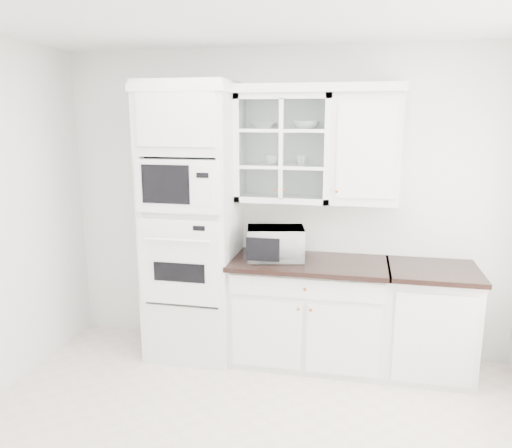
# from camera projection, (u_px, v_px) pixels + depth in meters

# --- Properties ---
(room_shell) EXTENTS (4.00, 3.50, 2.70)m
(room_shell) POSITION_uv_depth(u_px,v_px,m) (251.00, 170.00, 3.13)
(room_shell) COLOR white
(room_shell) RESTS_ON ground
(oven_column) EXTENTS (0.76, 0.68, 2.40)m
(oven_column) POSITION_uv_depth(u_px,v_px,m) (192.00, 223.00, 4.35)
(oven_column) COLOR white
(oven_column) RESTS_ON ground
(base_cabinet_run) EXTENTS (1.32, 0.67, 0.92)m
(base_cabinet_run) POSITION_uv_depth(u_px,v_px,m) (308.00, 311.00, 4.32)
(base_cabinet_run) COLOR white
(base_cabinet_run) RESTS_ON ground
(extra_base_cabinet) EXTENTS (0.72, 0.67, 0.92)m
(extra_base_cabinet) POSITION_uv_depth(u_px,v_px,m) (429.00, 320.00, 4.12)
(extra_base_cabinet) COLOR white
(extra_base_cabinet) RESTS_ON ground
(upper_cabinet_glass) EXTENTS (0.80, 0.33, 0.90)m
(upper_cabinet_glass) POSITION_uv_depth(u_px,v_px,m) (284.00, 148.00, 4.21)
(upper_cabinet_glass) COLOR white
(upper_cabinet_glass) RESTS_ON room_shell
(upper_cabinet_solid) EXTENTS (0.55, 0.33, 0.90)m
(upper_cabinet_solid) POSITION_uv_depth(u_px,v_px,m) (366.00, 149.00, 4.08)
(upper_cabinet_solid) COLOR white
(upper_cabinet_solid) RESTS_ON room_shell
(crown_molding) EXTENTS (2.14, 0.38, 0.07)m
(crown_molding) POSITION_uv_depth(u_px,v_px,m) (272.00, 89.00, 4.11)
(crown_molding) COLOR white
(crown_molding) RESTS_ON room_shell
(countertop_microwave) EXTENTS (0.55, 0.48, 0.28)m
(countertop_microwave) POSITION_uv_depth(u_px,v_px,m) (276.00, 243.00, 4.25)
(countertop_microwave) COLOR white
(countertop_microwave) RESTS_ON base_cabinet_run
(bowl_a) EXTENTS (0.23, 0.23, 0.05)m
(bowl_a) POSITION_uv_depth(u_px,v_px,m) (263.00, 126.00, 4.23)
(bowl_a) COLOR white
(bowl_a) RESTS_ON upper_cabinet_glass
(bowl_b) EXTENTS (0.26, 0.26, 0.07)m
(bowl_b) POSITION_uv_depth(u_px,v_px,m) (306.00, 125.00, 4.15)
(bowl_b) COLOR white
(bowl_b) RESTS_ON upper_cabinet_glass
(cup_a) EXTENTS (0.12, 0.12, 0.08)m
(cup_a) POSITION_uv_depth(u_px,v_px,m) (272.00, 160.00, 4.26)
(cup_a) COLOR white
(cup_a) RESTS_ON upper_cabinet_glass
(cup_b) EXTENTS (0.09, 0.09, 0.08)m
(cup_b) POSITION_uv_depth(u_px,v_px,m) (301.00, 160.00, 4.22)
(cup_b) COLOR white
(cup_b) RESTS_ON upper_cabinet_glass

